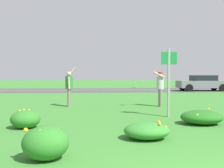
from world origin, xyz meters
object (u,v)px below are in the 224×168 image
at_px(sign_post_near_path, 169,75).
at_px(person_catcher_red_cap_gray_shirt, 160,86).
at_px(person_thrower_green_shirt, 69,86).
at_px(frisbee_lime, 135,87).
at_px(car_gray_center_left, 202,83).

distance_m(sign_post_near_path, person_catcher_red_cap_gray_shirt, 3.14).
relative_size(person_thrower_green_shirt, frisbee_lime, 6.86).
bearing_deg(person_thrower_green_shirt, frisbee_lime, -1.84).
distance_m(person_thrower_green_shirt, person_catcher_red_cap_gray_shirt, 4.28).
height_order(person_thrower_green_shirt, person_catcher_red_cap_gray_shirt, person_thrower_green_shirt).
bearing_deg(sign_post_near_path, person_thrower_green_shirt, 138.91).
xyz_separation_m(sign_post_near_path, person_catcher_red_cap_gray_shirt, (0.46, 3.07, -0.49)).
relative_size(sign_post_near_path, frisbee_lime, 9.03).
relative_size(frisbee_lime, car_gray_center_left, 0.06).
height_order(sign_post_near_path, person_thrower_green_shirt, sign_post_near_path).
height_order(frisbee_lime, car_gray_center_left, car_gray_center_left).
bearing_deg(person_catcher_red_cap_gray_shirt, car_gray_center_left, 59.39).
bearing_deg(person_catcher_red_cap_gray_shirt, person_thrower_green_shirt, 176.67).
height_order(sign_post_near_path, person_catcher_red_cap_gray_shirt, sign_post_near_path).
bearing_deg(person_catcher_red_cap_gray_shirt, sign_post_near_path, -98.60).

